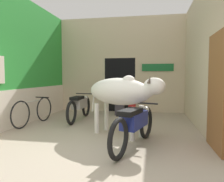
% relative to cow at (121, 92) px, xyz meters
% --- Properties ---
extents(ground_plane, '(30.00, 30.00, 0.00)m').
position_rel_cow_xyz_m(ground_plane, '(-0.51, -1.49, -0.97)').
color(ground_plane, tan).
extents(wall_left_shopfront, '(0.25, 4.85, 3.51)m').
position_rel_cow_xyz_m(wall_left_shopfront, '(-2.92, 0.92, 0.72)').
color(wall_left_shopfront, green).
rests_on(wall_left_shopfront, ground_plane).
extents(wall_back_with_doorway, '(4.64, 0.93, 3.51)m').
position_rel_cow_xyz_m(wall_back_with_doorway, '(-0.52, 3.61, 0.51)').
color(wall_back_with_doorway, beige).
rests_on(wall_back_with_doorway, ground_plane).
extents(wall_right_with_door, '(0.22, 4.85, 3.51)m').
position_rel_cow_xyz_m(wall_right_with_door, '(1.89, 0.88, 0.76)').
color(wall_right_with_door, beige).
rests_on(wall_right_with_door, ground_plane).
extents(cow, '(1.91, 1.33, 1.35)m').
position_rel_cow_xyz_m(cow, '(0.00, 0.00, 0.00)').
color(cow, silver).
rests_on(cow, ground_plane).
extents(motorcycle_near, '(0.77, 1.99, 0.79)m').
position_rel_cow_xyz_m(motorcycle_near, '(0.35, -0.77, -0.52)').
color(motorcycle_near, black).
rests_on(motorcycle_near, ground_plane).
extents(motorcycle_far, '(0.58, 1.96, 0.78)m').
position_rel_cow_xyz_m(motorcycle_far, '(-1.48, 1.48, -0.53)').
color(motorcycle_far, black).
rests_on(motorcycle_far, ground_plane).
extents(bicycle, '(0.44, 1.73, 0.73)m').
position_rel_cow_xyz_m(bicycle, '(-2.53, 0.69, -0.61)').
color(bicycle, black).
rests_on(bicycle, ground_plane).
extents(shopkeeper_seated, '(0.44, 0.34, 1.22)m').
position_rel_cow_xyz_m(shopkeeper_seated, '(-0.41, 2.63, -0.33)').
color(shopkeeper_seated, '#3D3842').
rests_on(shopkeeper_seated, ground_plane).
extents(plastic_stool, '(0.36, 0.36, 0.47)m').
position_rel_cow_xyz_m(plastic_stool, '(-0.00, 2.59, -0.72)').
color(plastic_stool, red).
rests_on(plastic_stool, ground_plane).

